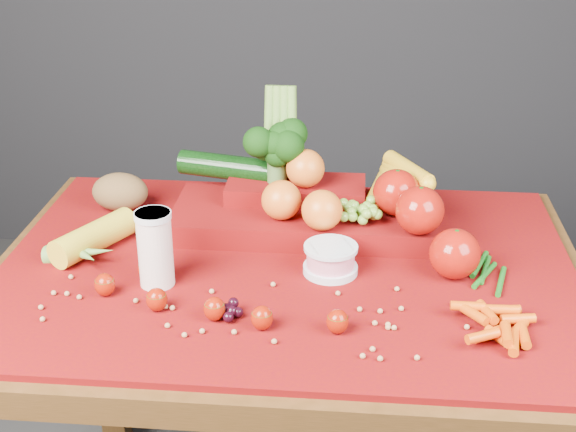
# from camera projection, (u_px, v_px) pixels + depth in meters

# --- Properties ---
(table) EXTENTS (1.10, 0.80, 0.75)m
(table) POSITION_uv_depth(u_px,v_px,m) (287.00, 313.00, 1.52)
(table) COLOR #34210B
(table) RESTS_ON ground
(red_cloth) EXTENTS (1.05, 0.75, 0.01)m
(red_cloth) POSITION_uv_depth(u_px,v_px,m) (287.00, 267.00, 1.48)
(red_cloth) COLOR #670C03
(red_cloth) RESTS_ON table
(milk_glass) EXTENTS (0.06, 0.06, 0.14)m
(milk_glass) POSITION_uv_depth(u_px,v_px,m) (155.00, 246.00, 1.38)
(milk_glass) COLOR beige
(milk_glass) RESTS_ON red_cloth
(yogurt_bowl) EXTENTS (0.10, 0.10, 0.05)m
(yogurt_bowl) POSITION_uv_depth(u_px,v_px,m) (331.00, 258.00, 1.44)
(yogurt_bowl) COLOR silver
(yogurt_bowl) RESTS_ON red_cloth
(strawberry_scatter) EXTENTS (0.44, 0.18, 0.04)m
(strawberry_scatter) POSITION_uv_depth(u_px,v_px,m) (201.00, 298.00, 1.32)
(strawberry_scatter) COLOR #9C1500
(strawberry_scatter) RESTS_ON red_cloth
(dark_grape_cluster) EXTENTS (0.06, 0.05, 0.03)m
(dark_grape_cluster) POSITION_uv_depth(u_px,v_px,m) (224.00, 310.00, 1.31)
(dark_grape_cluster) COLOR black
(dark_grape_cluster) RESTS_ON red_cloth
(soybean_scatter) EXTENTS (0.84, 0.24, 0.01)m
(soybean_scatter) POSITION_uv_depth(u_px,v_px,m) (276.00, 320.00, 1.30)
(soybean_scatter) COLOR #B57F4E
(soybean_scatter) RESTS_ON red_cloth
(corn_ear) EXTENTS (0.24, 0.26, 0.06)m
(corn_ear) POSITION_uv_depth(u_px,v_px,m) (84.00, 248.00, 1.49)
(corn_ear) COLOR yellow
(corn_ear) RESTS_ON red_cloth
(potato) EXTENTS (0.12, 0.09, 0.08)m
(potato) POSITION_uv_depth(u_px,v_px,m) (120.00, 192.00, 1.68)
(potato) COLOR brown
(potato) RESTS_ON red_cloth
(baby_carrot_pile) EXTENTS (0.17, 0.18, 0.03)m
(baby_carrot_pile) POSITION_uv_depth(u_px,v_px,m) (495.00, 324.00, 1.26)
(baby_carrot_pile) COLOR #CB4507
(baby_carrot_pile) RESTS_ON red_cloth
(green_bean_pile) EXTENTS (0.14, 0.12, 0.01)m
(green_bean_pile) POSITION_uv_depth(u_px,v_px,m) (492.00, 273.00, 1.44)
(green_bean_pile) COLOR #155E15
(green_bean_pile) RESTS_ON red_cloth
(produce_mound) EXTENTS (0.60, 0.37, 0.27)m
(produce_mound) POSITION_uv_depth(u_px,v_px,m) (324.00, 202.00, 1.58)
(produce_mound) COLOR #670C03
(produce_mound) RESTS_ON red_cloth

